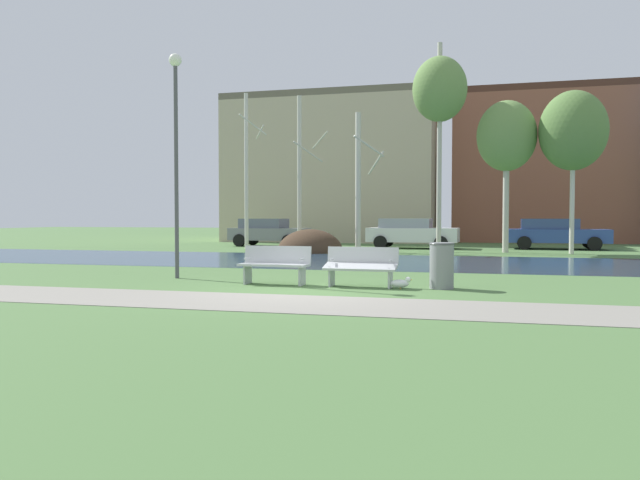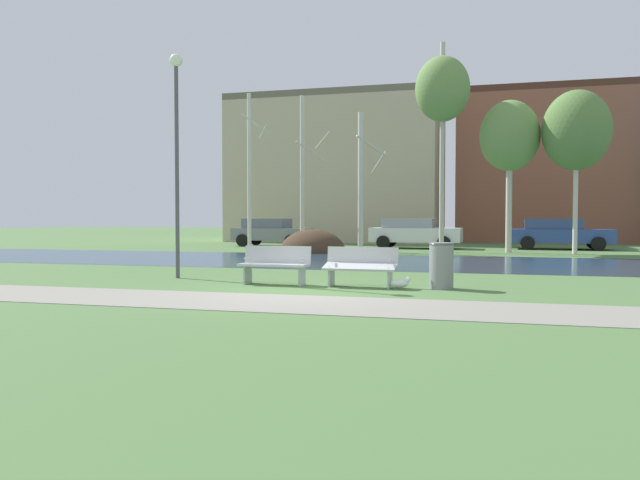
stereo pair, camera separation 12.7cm
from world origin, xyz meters
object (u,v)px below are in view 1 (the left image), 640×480
bench_left (275,264)px  parked_van_nearest_grey (268,232)px  trash_bin (442,265)px  streetlamp (176,130)px  parked_hatch_third_blue (555,233)px  bench_right (361,265)px  seagull (401,283)px  parked_sedan_second_white (411,232)px

bench_left → parked_van_nearest_grey: bearing=109.8°
trash_bin → streetlamp: streetlamp is taller
parked_hatch_third_blue → streetlamp: bearing=-122.2°
parked_van_nearest_grey → bench_right: bearing=-64.6°
seagull → parked_van_nearest_grey: size_ratio=0.11×
trash_bin → parked_van_nearest_grey: parked_van_nearest_grey is taller
parked_sedan_second_white → bench_right: bearing=-87.5°
bench_right → streetlamp: 5.85m
parked_sedan_second_white → trash_bin: bearing=-81.7°
bench_right → trash_bin: size_ratio=1.63×
trash_bin → parked_van_nearest_grey: size_ratio=0.24×
trash_bin → parked_van_nearest_grey: (-10.01, 17.32, 0.26)m
seagull → streetlamp: 6.82m
bench_left → trash_bin: trash_bin is taller
bench_left → trash_bin: size_ratio=1.63×
bench_left → streetlamp: bearing=165.5°
streetlamp → parked_hatch_third_blue: 20.49m
parked_van_nearest_grey → parked_sedan_second_white: size_ratio=0.93×
bench_right → trash_bin: trash_bin is taller
bench_right → seagull: bearing=-13.8°
seagull → parked_hatch_third_blue: parked_hatch_third_blue is taller
trash_bin → seagull: size_ratio=2.12×
streetlamp → bench_right: bearing=-8.6°
bench_left → parked_sedan_second_white: 17.09m
bench_right → parked_van_nearest_grey: size_ratio=0.39×
streetlamp → parked_van_nearest_grey: (-3.45, 16.70, -2.93)m
trash_bin → parked_hatch_third_blue: size_ratio=0.21×
bench_right → parked_sedan_second_white: 17.06m
streetlamp → parked_sedan_second_white: size_ratio=1.26×
trash_bin → bench_right: bearing=-176.2°
streetlamp → parked_hatch_third_blue: size_ratio=1.20×
bench_right → parked_sedan_second_white: size_ratio=0.36×
seagull → parked_hatch_third_blue: 18.83m
seagull → parked_hatch_third_blue: bearing=74.3°
seagull → bench_left: bearing=175.6°
bench_right → trash_bin: (1.73, 0.12, 0.04)m
seagull → parked_sedan_second_white: bearing=95.4°
trash_bin → parked_hatch_third_blue: bearing=76.5°
streetlamp → parked_hatch_third_blue: bearing=57.8°
streetlamp → parked_van_nearest_grey: 17.31m
parked_sedan_second_white → parked_hatch_third_blue: parked_sedan_second_white is taller
bench_left → trash_bin: bearing=1.8°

